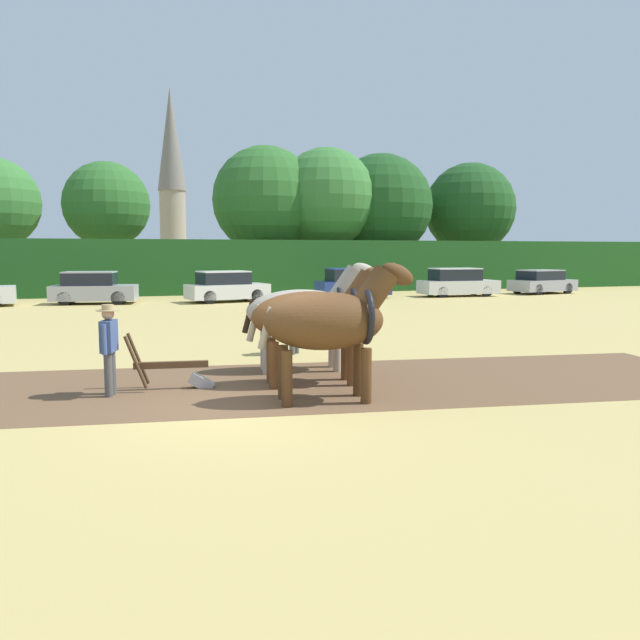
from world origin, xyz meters
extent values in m
plane|color=tan|center=(0.00, 0.00, 0.00)|extent=(240.00, 240.00, 0.00)
cube|color=brown|center=(-2.05, 1.94, 0.00)|extent=(23.89, 7.62, 0.01)
cube|color=#1E511E|center=(0.00, 27.40, 1.59)|extent=(79.46, 1.96, 3.19)
cylinder|color=#423323|center=(-2.65, 32.77, 1.99)|extent=(0.44, 0.44, 3.98)
sphere|color=#2D6628|center=(-2.65, 32.77, 5.47)|extent=(5.41, 5.41, 5.41)
cylinder|color=brown|center=(7.62, 32.44, 2.00)|extent=(0.44, 0.44, 4.00)
sphere|color=#2D6628|center=(7.62, 32.44, 5.99)|extent=(7.24, 7.24, 7.24)
cylinder|color=#423323|center=(11.65, 31.40, 2.14)|extent=(0.44, 0.44, 4.29)
sphere|color=#387533|center=(11.65, 31.40, 6.15)|extent=(6.77, 6.77, 6.77)
cylinder|color=#4C3823|center=(15.97, 32.08, 1.86)|extent=(0.44, 0.44, 3.72)
sphere|color=#1E4C1E|center=(15.97, 32.08, 5.74)|extent=(7.36, 7.36, 7.36)
cylinder|color=brown|center=(23.67, 32.82, 1.94)|extent=(0.44, 0.44, 3.89)
sphere|color=#1E4C1E|center=(23.67, 32.82, 5.77)|extent=(6.87, 6.87, 6.87)
cylinder|color=gray|center=(3.93, 63.88, 4.67)|extent=(2.91, 2.91, 9.34)
cone|color=slate|center=(3.93, 63.88, 15.04)|extent=(3.20, 3.20, 11.41)
ellipsoid|color=#513319|center=(1.25, 0.09, 1.35)|extent=(2.14, 1.28, 0.97)
cylinder|color=#513319|center=(1.94, 0.28, 0.46)|extent=(0.18, 0.18, 0.92)
cylinder|color=#513319|center=(1.86, -0.27, 0.46)|extent=(0.18, 0.18, 0.92)
cylinder|color=#513319|center=(0.64, 0.46, 0.46)|extent=(0.18, 0.18, 0.92)
cylinder|color=#513319|center=(0.56, -0.09, 0.46)|extent=(0.18, 0.18, 0.92)
cylinder|color=#513319|center=(2.10, -0.02, 1.84)|extent=(0.87, 0.56, 0.89)
ellipsoid|color=#513319|center=(2.49, -0.08, 2.12)|extent=(0.71, 0.35, 0.54)
cube|color=gray|center=(2.28, -0.05, 2.05)|extent=(0.41, 0.13, 0.53)
cylinder|color=gray|center=(0.30, 0.22, 1.25)|extent=(0.31, 0.16, 0.71)
torus|color=black|center=(1.95, 0.00, 1.43)|extent=(0.24, 0.98, 0.98)
ellipsoid|color=brown|center=(1.44, 1.46, 1.29)|extent=(2.36, 1.30, 0.95)
cylinder|color=brown|center=(2.20, 1.64, 0.43)|extent=(0.18, 0.18, 0.86)
cylinder|color=brown|center=(2.12, 1.09, 0.43)|extent=(0.18, 0.18, 0.86)
cylinder|color=brown|center=(0.75, 1.83, 0.43)|extent=(0.18, 0.18, 0.86)
cylinder|color=brown|center=(0.68, 1.29, 0.43)|extent=(0.18, 0.18, 0.86)
cylinder|color=brown|center=(2.38, 1.33, 1.75)|extent=(0.83, 0.55, 0.84)
ellipsoid|color=brown|center=(2.74, 1.28, 2.01)|extent=(0.71, 0.35, 0.54)
cube|color=gray|center=(2.54, 1.31, 1.95)|extent=(0.38, 0.13, 0.50)
cylinder|color=gray|center=(0.38, 1.61, 1.19)|extent=(0.31, 0.16, 0.71)
torus|color=black|center=(2.22, 1.36, 1.36)|extent=(0.24, 0.97, 0.96)
ellipsoid|color=#B2A38E|center=(1.63, 2.83, 1.26)|extent=(2.38, 1.26, 0.91)
cylinder|color=#B2A38E|center=(2.39, 2.99, 0.43)|extent=(0.18, 0.18, 0.85)
cylinder|color=#B2A38E|center=(2.32, 2.47, 0.43)|extent=(0.18, 0.18, 0.85)
cylinder|color=#B2A38E|center=(0.93, 3.19, 0.43)|extent=(0.18, 0.18, 0.85)
cylinder|color=#B2A38E|center=(0.86, 2.67, 0.43)|extent=(0.18, 0.18, 0.85)
cylinder|color=#B2A38E|center=(2.58, 2.70, 1.77)|extent=(0.88, 0.54, 0.93)
ellipsoid|color=#B2A38E|center=(3.00, 2.64, 2.07)|extent=(0.71, 0.35, 0.54)
cube|color=black|center=(2.77, 2.67, 1.96)|extent=(0.44, 0.14, 0.58)
cylinder|color=black|center=(0.56, 2.98, 1.16)|extent=(0.31, 0.16, 0.71)
torus|color=black|center=(2.41, 2.72, 1.33)|extent=(0.23, 0.93, 0.92)
cube|color=#4C331E|center=(-1.12, 1.81, 0.45)|extent=(1.34, 0.28, 0.12)
cube|color=#939399|center=(-0.59, 1.74, 0.10)|extent=(0.50, 0.26, 0.39)
cylinder|color=#4C331E|center=(-1.68, 2.09, 0.55)|extent=(0.40, 0.11, 0.96)
cylinder|color=#4C331E|center=(-1.74, 1.69, 0.55)|extent=(0.40, 0.11, 0.96)
cylinder|color=#4C4C4C|center=(-2.14, 1.70, 0.39)|extent=(0.14, 0.14, 0.77)
cylinder|color=#4C4C4C|center=(-2.20, 1.51, 0.39)|extent=(0.14, 0.14, 0.77)
cube|color=#3D5184|center=(-2.17, 1.61, 1.05)|extent=(0.31, 0.49, 0.55)
sphere|color=tan|center=(-2.17, 1.61, 1.43)|extent=(0.21, 0.21, 0.21)
cylinder|color=#3D5184|center=(-2.10, 1.87, 1.03)|extent=(0.09, 0.09, 0.52)
cylinder|color=#3D5184|center=(-2.24, 1.34, 1.03)|extent=(0.09, 0.09, 0.52)
cylinder|color=tan|center=(-2.17, 1.61, 1.50)|extent=(0.40, 0.40, 0.02)
cylinder|color=tan|center=(-2.17, 1.61, 1.55)|extent=(0.20, 0.20, 0.10)
cylinder|color=#4C4C4C|center=(2.14, 5.01, 0.40)|extent=(0.14, 0.14, 0.79)
cylinder|color=#4C4C4C|center=(1.99, 4.86, 0.40)|extent=(0.14, 0.14, 0.79)
cube|color=silver|center=(2.06, 4.93, 1.07)|extent=(0.46, 0.47, 0.56)
sphere|color=tan|center=(2.06, 4.93, 1.47)|extent=(0.21, 0.21, 0.21)
cylinder|color=silver|center=(2.25, 5.13, 1.05)|extent=(0.09, 0.09, 0.53)
cylinder|color=silver|center=(1.87, 4.73, 1.05)|extent=(0.09, 0.09, 0.53)
cube|color=#A8A8B2|center=(-3.17, 22.00, 0.54)|extent=(4.11, 2.32, 0.72)
cube|color=black|center=(-3.36, 22.03, 1.19)|extent=(2.55, 1.91, 0.60)
cube|color=#A8A8B2|center=(-3.36, 22.03, 1.52)|extent=(2.55, 1.91, 0.06)
cylinder|color=black|center=(-1.86, 22.56, 0.32)|extent=(0.67, 0.32, 0.65)
cylinder|color=black|center=(-2.09, 21.07, 0.32)|extent=(0.67, 0.32, 0.65)
cylinder|color=black|center=(-4.24, 22.94, 0.32)|extent=(0.67, 0.32, 0.65)
cylinder|color=black|center=(-4.47, 21.44, 0.32)|extent=(0.67, 0.32, 0.65)
cube|color=silver|center=(3.10, 21.27, 0.53)|extent=(4.24, 2.56, 0.71)
cube|color=black|center=(2.91, 21.23, 1.18)|extent=(2.65, 2.06, 0.59)
cube|color=silver|center=(2.91, 21.23, 1.51)|extent=(2.65, 2.06, 0.06)
cylinder|color=black|center=(4.14, 22.29, 0.32)|extent=(0.67, 0.35, 0.64)
cylinder|color=black|center=(4.46, 20.76, 0.32)|extent=(0.67, 0.35, 0.64)
cylinder|color=black|center=(1.74, 21.79, 0.32)|extent=(0.67, 0.35, 0.64)
cylinder|color=black|center=(2.06, 20.26, 0.32)|extent=(0.67, 0.35, 0.64)
cube|color=navy|center=(9.98, 21.78, 0.55)|extent=(3.87, 1.83, 0.74)
cube|color=black|center=(9.79, 21.78, 1.23)|extent=(2.33, 1.63, 0.63)
cube|color=navy|center=(9.79, 21.78, 1.58)|extent=(2.33, 1.63, 0.06)
cylinder|color=black|center=(11.16, 22.58, 0.32)|extent=(0.65, 0.23, 0.65)
cylinder|color=black|center=(11.18, 21.03, 0.32)|extent=(0.65, 0.23, 0.65)
cylinder|color=black|center=(8.78, 22.54, 0.32)|extent=(0.65, 0.23, 0.65)
cylinder|color=black|center=(8.80, 20.99, 0.32)|extent=(0.65, 0.23, 0.65)
cube|color=silver|center=(16.05, 21.17, 0.53)|extent=(4.41, 1.86, 0.73)
cube|color=black|center=(15.83, 21.18, 1.21)|extent=(2.67, 1.62, 0.63)
cube|color=silver|center=(15.83, 21.18, 1.55)|extent=(2.67, 1.62, 0.06)
cylinder|color=black|center=(17.43, 21.86, 0.30)|extent=(0.61, 0.24, 0.60)
cylinder|color=black|center=(17.37, 20.38, 0.30)|extent=(0.61, 0.24, 0.60)
cylinder|color=black|center=(14.73, 21.96, 0.30)|extent=(0.61, 0.24, 0.60)
cylinder|color=black|center=(14.67, 20.48, 0.30)|extent=(0.61, 0.24, 0.60)
cube|color=#9E9EA8|center=(21.99, 21.64, 0.50)|extent=(4.23, 2.48, 0.65)
cube|color=black|center=(21.80, 21.60, 1.09)|extent=(2.64, 2.02, 0.53)
cube|color=#9E9EA8|center=(21.80, 21.60, 1.39)|extent=(2.64, 2.02, 0.06)
cylinder|color=black|center=(23.06, 22.64, 0.31)|extent=(0.66, 0.33, 0.63)
cylinder|color=black|center=(23.34, 21.08, 0.31)|extent=(0.66, 0.33, 0.63)
cylinder|color=black|center=(20.64, 22.20, 0.31)|extent=(0.66, 0.33, 0.63)
cylinder|color=black|center=(20.92, 20.64, 0.31)|extent=(0.66, 0.33, 0.63)
camera|label=1|loc=(-1.94, -9.67, 2.50)|focal=35.00mm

